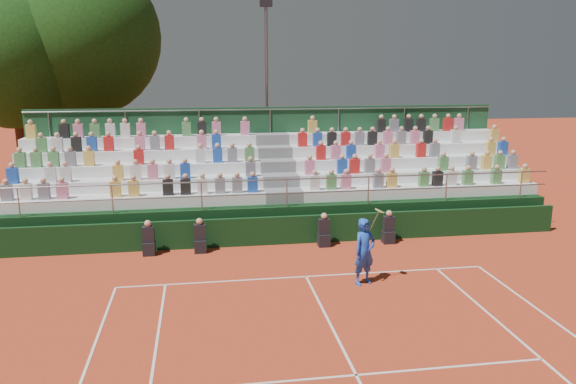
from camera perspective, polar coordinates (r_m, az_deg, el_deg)
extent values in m
plane|color=#BD3E1F|center=(16.90, 1.85, -8.60)|extent=(90.00, 90.00, 0.00)
cube|color=white|center=(16.90, 1.85, -8.58)|extent=(11.00, 0.06, 0.01)
cube|color=white|center=(14.03, 4.34, -13.29)|extent=(0.06, 6.40, 0.01)
cube|color=white|center=(12.08, 6.94, -17.98)|extent=(8.22, 0.06, 0.01)
cube|color=black|center=(19.71, 0.13, -3.88)|extent=(20.00, 0.15, 1.00)
cube|color=black|center=(19.23, -13.93, -5.58)|extent=(0.40, 0.40, 0.44)
cube|color=black|center=(19.09, -14.00, -4.21)|extent=(0.38, 0.25, 0.55)
sphere|color=tan|center=(18.98, -14.07, -3.12)|extent=(0.22, 0.22, 0.22)
cube|color=black|center=(19.15, -8.90, -5.43)|extent=(0.40, 0.40, 0.44)
cube|color=black|center=(19.00, -8.95, -4.06)|extent=(0.38, 0.25, 0.55)
sphere|color=tan|center=(18.90, -8.99, -2.95)|extent=(0.22, 0.22, 0.22)
cube|color=black|center=(19.58, 3.66, -4.88)|extent=(0.40, 0.40, 0.44)
cube|color=black|center=(19.44, 3.68, -3.53)|extent=(0.38, 0.25, 0.55)
sphere|color=tan|center=(19.34, 3.69, -2.45)|extent=(0.22, 0.22, 0.22)
cube|color=black|center=(20.20, 10.14, -4.50)|extent=(0.40, 0.40, 0.44)
cube|color=black|center=(20.06, 10.19, -3.20)|extent=(0.38, 0.25, 0.55)
sphere|color=tan|center=(19.96, 10.23, -2.15)|extent=(0.22, 0.22, 0.22)
cube|color=black|center=(22.64, -1.09, -1.40)|extent=(20.00, 5.20, 1.20)
cube|color=white|center=(20.77, -15.24, -0.87)|extent=(9.30, 0.85, 0.42)
cube|color=white|center=(22.24, 13.29, 0.13)|extent=(9.30, 0.85, 0.42)
cube|color=slate|center=(20.84, -0.48, -0.36)|extent=(1.40, 0.85, 0.42)
cube|color=white|center=(21.50, -15.07, 0.75)|extent=(9.30, 0.85, 0.42)
cube|color=white|center=(22.93, 12.55, 1.62)|extent=(9.30, 0.85, 0.42)
cube|color=slate|center=(21.57, -0.81, 1.23)|extent=(1.40, 0.85, 0.42)
cube|color=white|center=(22.25, -14.91, 2.26)|extent=(9.30, 0.85, 0.42)
cube|color=white|center=(23.63, 11.86, 3.02)|extent=(9.30, 0.85, 0.42)
cube|color=slate|center=(22.32, -1.12, 2.73)|extent=(1.40, 0.85, 0.42)
cube|color=white|center=(23.01, -14.77, 3.67)|extent=(9.30, 0.85, 0.42)
cube|color=white|center=(24.35, 11.21, 4.34)|extent=(9.30, 0.85, 0.42)
cube|color=slate|center=(23.08, -1.41, 4.12)|extent=(1.40, 0.85, 0.42)
cube|color=white|center=(23.79, -14.63, 4.99)|extent=(9.30, 0.85, 0.42)
cube|color=white|center=(25.09, 10.59, 5.58)|extent=(9.30, 0.85, 0.42)
cube|color=slate|center=(23.86, -1.69, 5.42)|extent=(1.40, 0.85, 0.42)
cube|color=#1A4426|center=(24.50, -1.83, 3.52)|extent=(20.00, 0.12, 4.40)
cylinder|color=gray|center=(19.82, -0.11, 1.29)|extent=(20.00, 0.05, 0.05)
cylinder|color=gray|center=(24.15, -1.83, 8.40)|extent=(20.00, 0.05, 0.05)
cube|color=slate|center=(21.42, -26.66, -0.05)|extent=(0.36, 0.24, 0.56)
cube|color=silver|center=(21.24, -25.06, 0.01)|extent=(0.36, 0.24, 0.56)
cube|color=slate|center=(21.08, -23.54, 0.07)|extent=(0.36, 0.24, 0.56)
cube|color=pink|center=(20.93, -21.94, 0.12)|extent=(0.36, 0.24, 0.56)
cube|color=gold|center=(20.60, -17.13, 0.30)|extent=(0.36, 0.24, 0.56)
cube|color=gold|center=(20.51, -15.40, 0.36)|extent=(0.36, 0.24, 0.56)
cube|color=black|center=(20.41, -12.10, 0.47)|extent=(0.36, 0.24, 0.56)
cube|color=black|center=(20.38, -10.36, 0.53)|extent=(0.36, 0.24, 0.56)
cube|color=silver|center=(20.37, -8.69, 0.59)|extent=(0.36, 0.24, 0.56)
cube|color=slate|center=(20.38, -6.91, 0.65)|extent=(0.36, 0.24, 0.56)
cube|color=slate|center=(20.41, -5.19, 0.71)|extent=(0.36, 0.24, 0.56)
cube|color=#1E4CB2|center=(20.45, -3.62, 0.76)|extent=(0.36, 0.24, 0.56)
cube|color=#1E4CB2|center=(22.14, -26.17, 1.50)|extent=(0.36, 0.24, 0.56)
cube|color=silver|center=(21.79, -22.95, 1.64)|extent=(0.36, 0.24, 0.56)
cube|color=silver|center=(21.67, -21.63, 1.69)|extent=(0.36, 0.24, 0.56)
cube|color=gold|center=(21.34, -16.87, 1.89)|extent=(0.36, 0.24, 0.56)
cube|color=silver|center=(21.26, -15.20, 1.95)|extent=(0.36, 0.24, 0.56)
cube|color=pink|center=(21.20, -13.56, 2.02)|extent=(0.36, 0.24, 0.56)
cube|color=silver|center=(21.16, -11.93, 2.08)|extent=(0.36, 0.24, 0.56)
cube|color=#1E4CB2|center=(21.13, -10.39, 2.13)|extent=(0.36, 0.24, 0.56)
cube|color=slate|center=(21.20, -3.83, 2.35)|extent=(0.36, 0.24, 0.56)
cube|color=#4C8C4C|center=(22.86, -25.54, 2.95)|extent=(0.36, 0.24, 0.56)
cube|color=#4C8C4C|center=(22.71, -24.19, 3.02)|extent=(0.36, 0.24, 0.56)
cube|color=#4C8C4C|center=(22.55, -22.69, 3.09)|extent=(0.36, 0.24, 0.56)
cube|color=slate|center=(22.42, -21.22, 3.17)|extent=(0.36, 0.24, 0.56)
cube|color=gold|center=(22.28, -19.54, 3.24)|extent=(0.36, 0.24, 0.56)
cube|color=red|center=(22.02, -14.91, 3.45)|extent=(0.36, 0.24, 0.56)
cube|color=silver|center=(21.89, -8.87, 3.67)|extent=(0.36, 0.24, 0.56)
cube|color=#1E4CB2|center=(21.90, -7.16, 3.73)|extent=(0.36, 0.24, 0.56)
cube|color=slate|center=(21.92, -5.67, 3.78)|extent=(0.36, 0.24, 0.56)
cube|color=#4C8C4C|center=(21.97, -3.93, 3.83)|extent=(0.36, 0.24, 0.56)
cube|color=#4C8C4C|center=(23.46, -23.76, 4.38)|extent=(0.36, 0.24, 0.56)
cube|color=silver|center=(23.31, -22.34, 4.46)|extent=(0.36, 0.24, 0.56)
cube|color=black|center=(23.16, -20.70, 4.55)|extent=(0.36, 0.24, 0.56)
cube|color=#1E4CB2|center=(23.05, -19.30, 4.62)|extent=(0.36, 0.24, 0.56)
cube|color=red|center=(22.95, -17.75, 4.70)|extent=(0.36, 0.24, 0.56)
cube|color=pink|center=(22.79, -14.82, 4.83)|extent=(0.36, 0.24, 0.56)
cube|color=slate|center=(22.74, -13.37, 4.89)|extent=(0.36, 0.24, 0.56)
cube|color=red|center=(22.70, -11.96, 4.95)|extent=(0.36, 0.24, 0.56)
cube|color=pink|center=(22.67, -8.75, 5.07)|extent=(0.36, 0.24, 0.56)
cube|color=#1E4CB2|center=(22.68, -7.29, 5.11)|extent=(0.36, 0.24, 0.56)
cube|color=gold|center=(24.37, -24.64, 5.58)|extent=(0.36, 0.24, 0.56)
cube|color=black|center=(24.06, -21.77, 5.76)|extent=(0.36, 0.24, 0.56)
cube|color=pink|center=(23.95, -20.52, 5.83)|extent=(0.36, 0.24, 0.56)
cube|color=#4C8C4C|center=(23.83, -19.01, 5.91)|extent=(0.36, 0.24, 0.56)
cube|color=silver|center=(23.73, -17.60, 5.98)|extent=(0.36, 0.24, 0.56)
cube|color=silver|center=(23.65, -16.20, 6.05)|extent=(0.36, 0.24, 0.56)
cube|color=pink|center=(23.58, -14.68, 6.12)|extent=(0.36, 0.24, 0.56)
cube|color=#4C8C4C|center=(23.47, -10.27, 6.31)|extent=(0.36, 0.24, 0.56)
cube|color=black|center=(23.46, -8.74, 6.36)|extent=(0.36, 0.24, 0.56)
cube|color=pink|center=(23.47, -7.29, 6.41)|extent=(0.36, 0.24, 0.56)
cube|color=pink|center=(23.53, -4.39, 6.49)|extent=(0.36, 0.24, 0.56)
cube|color=silver|center=(20.78, 2.72, 0.97)|extent=(0.36, 0.24, 0.56)
cube|color=#4C8C4C|center=(20.92, 4.42, 1.02)|extent=(0.36, 0.24, 0.56)
cube|color=pink|center=(21.05, 5.91, 1.07)|extent=(0.36, 0.24, 0.56)
cube|color=slate|center=(21.40, 9.15, 1.17)|extent=(0.36, 0.24, 0.56)
cube|color=gold|center=(21.57, 10.49, 1.21)|extent=(0.36, 0.24, 0.56)
cube|color=#4C8C4C|center=(22.02, 13.62, 1.30)|extent=(0.36, 0.24, 0.56)
cube|color=black|center=(22.24, 14.94, 1.33)|extent=(0.36, 0.24, 0.56)
cube|color=silver|center=(22.47, 16.25, 1.37)|extent=(0.36, 0.24, 0.56)
cube|color=#4C8C4C|center=(22.76, 17.79, 1.41)|extent=(0.36, 0.24, 0.56)
cube|color=#4C8C4C|center=(23.31, 20.39, 1.48)|extent=(0.36, 0.24, 0.56)
cube|color=gold|center=(23.91, 22.87, 1.54)|extent=(0.36, 0.24, 0.56)
cube|color=pink|center=(21.52, 2.22, 2.52)|extent=(0.36, 0.24, 0.56)
cube|color=#1E4CB2|center=(21.79, 5.50, 2.61)|extent=(0.36, 0.24, 0.56)
cube|color=red|center=(21.92, 6.78, 2.64)|extent=(0.36, 0.24, 0.56)
cube|color=slate|center=(22.09, 8.31, 2.67)|extent=(0.36, 0.24, 0.56)
cube|color=pink|center=(22.29, 9.89, 2.71)|extent=(0.36, 0.24, 0.56)
cube|color=#4C8C4C|center=(23.16, 15.48, 2.81)|extent=(0.36, 0.24, 0.56)
cube|color=slate|center=(23.68, 18.15, 2.85)|extent=(0.36, 0.24, 0.56)
cube|color=gold|center=(23.98, 19.51, 2.86)|extent=(0.36, 0.24, 0.56)
cube|color=#4C8C4C|center=(24.25, 20.69, 2.88)|extent=(0.36, 0.24, 0.56)
cube|color=slate|center=(24.53, 21.83, 2.89)|extent=(0.36, 0.24, 0.56)
cube|color=red|center=(22.39, 3.35, 4.01)|extent=(0.36, 0.24, 0.56)
cube|color=pink|center=(22.53, 4.88, 4.04)|extent=(0.36, 0.24, 0.56)
cube|color=#1E4CB2|center=(22.68, 6.42, 4.07)|extent=(0.36, 0.24, 0.56)
cube|color=pink|center=(23.02, 9.28, 4.11)|extent=(0.36, 0.24, 0.56)
cube|color=gold|center=(23.22, 10.73, 4.13)|extent=(0.36, 0.24, 0.56)
cube|color=red|center=(23.63, 13.35, 4.15)|extent=(0.36, 0.24, 0.56)
cube|color=slate|center=(23.85, 14.68, 4.16)|extent=(0.36, 0.24, 0.56)
cube|color=gold|center=(24.93, 19.87, 4.17)|extent=(0.36, 0.24, 0.56)
cube|color=#1E4CB2|center=(25.20, 20.98, 4.17)|extent=(0.36, 0.24, 0.56)
cube|color=red|center=(23.04, 1.48, 5.33)|extent=(0.36, 0.24, 0.56)
cube|color=#1E4CB2|center=(23.16, 3.01, 5.36)|extent=(0.36, 0.24, 0.56)
cube|color=black|center=(23.29, 4.47, 5.38)|extent=(0.36, 0.24, 0.56)
cube|color=red|center=(23.43, 5.87, 5.40)|extent=(0.36, 0.24, 0.56)
cube|color=slate|center=(23.59, 7.28, 5.41)|extent=(0.36, 0.24, 0.56)
cube|color=black|center=(23.75, 8.56, 5.42)|extent=(0.36, 0.24, 0.56)
cube|color=pink|center=(23.96, 10.10, 5.43)|extent=(0.36, 0.24, 0.56)
cube|color=slate|center=(24.15, 11.43, 5.43)|extent=(0.36, 0.24, 0.56)
cube|color=pink|center=(24.37, 12.77, 5.44)|extent=(0.36, 0.24, 0.56)
cube|color=black|center=(24.59, 14.02, 5.43)|extent=(0.36, 0.24, 0.56)
cube|color=silver|center=(25.09, 16.63, 5.42)|extent=(0.36, 0.24, 0.56)
cube|color=gold|center=(25.89, 20.18, 5.39)|extent=(0.36, 0.24, 0.56)
cube|color=gold|center=(23.93, 2.50, 6.62)|extent=(0.36, 0.24, 0.56)
cube|color=black|center=(24.70, 9.43, 6.66)|extent=(0.36, 0.24, 0.56)
cube|color=slate|center=(24.89, 10.71, 6.65)|extent=(0.36, 0.24, 0.56)
cube|color=black|center=(25.11, 12.13, 6.64)|extent=(0.36, 0.24, 0.56)
cube|color=black|center=(25.32, 13.35, 6.63)|extent=(0.36, 0.24, 0.56)
cube|color=#4C8C4C|center=(25.56, 14.64, 6.62)|extent=(0.36, 0.24, 0.56)
cube|color=red|center=(25.81, 15.91, 6.60)|extent=(0.36, 0.24, 0.56)
cube|color=pink|center=(26.03, 16.96, 6.59)|extent=(0.36, 0.24, 0.56)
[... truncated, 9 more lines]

